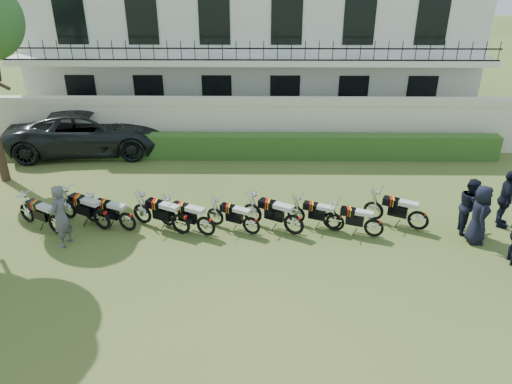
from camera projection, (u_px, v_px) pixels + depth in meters
ground at (244, 259)px, 13.96m from camera, size 100.00×100.00×0.00m
perimeter_wall at (250, 124)px, 20.56m from camera, size 30.00×0.35×2.30m
hedge at (274, 147)px, 20.14m from camera, size 18.00×0.60×1.00m
building at (252, 35)px, 24.72m from camera, size 20.40×9.60×7.40m
motorcycle_0 at (55, 220)px, 14.89m from camera, size 1.75×1.09×1.08m
motorcycle_1 at (101, 215)px, 15.11m from camera, size 1.92×1.10×1.15m
motorcycle_2 at (127, 217)px, 15.06m from camera, size 1.83×0.89×1.05m
motorcycle_3 at (180, 219)px, 14.87m from camera, size 1.93×1.05×1.14m
motorcycle_4 at (206, 222)px, 14.80m from camera, size 1.86×0.98×1.09m
motorcycle_5 at (251, 221)px, 14.89m from camera, size 1.69×0.90×1.00m
motorcycle_6 at (294, 220)px, 14.85m from camera, size 1.89×1.09×1.14m
motorcycle_7 at (336, 218)px, 15.06m from camera, size 1.73×0.82×0.99m
motorcycle_8 at (374, 224)px, 14.76m from camera, size 1.77×0.79×1.00m
motorcycle_9 at (419, 216)px, 15.09m from camera, size 1.86×1.00×1.10m
suv at (90, 131)px, 20.67m from camera, size 6.70×3.62×1.79m
inspector at (60, 216)px, 14.18m from camera, size 0.59×0.77×1.90m
officer_3 at (479, 214)px, 14.37m from camera, size 0.76×0.99×1.81m
officer_4 at (470, 206)px, 14.90m from camera, size 0.80×0.95×1.75m
officer_5 at (506, 199)px, 15.16m from camera, size 0.77×1.17×1.86m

